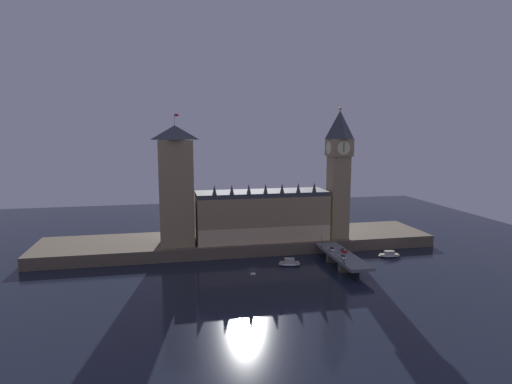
{
  "coord_description": "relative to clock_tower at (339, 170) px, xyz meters",
  "views": [
    {
      "loc": [
        -39.28,
        -196.02,
        66.46
      ],
      "look_at": [
        5.62,
        20.0,
        34.73
      ],
      "focal_mm": 30.0,
      "sensor_mm": 36.0,
      "label": 1
    }
  ],
  "objects": [
    {
      "name": "boat_downstream",
      "position": [
        20.38,
        -22.52,
        -43.56
      ],
      "size": [
        11.76,
        5.39,
        3.46
      ],
      "color": "white",
      "rests_on": "ground_plane"
    },
    {
      "name": "clock_tower",
      "position": [
        0.0,
        0.0,
        0.0
      ],
      "size": [
        12.69,
        12.8,
        72.59
      ],
      "color": "#9E845B",
      "rests_on": "embankment"
    },
    {
      "name": "car_northbound_lead",
      "position": [
        -12.49,
        -23.7,
        -38.19
      ],
      "size": [
        2.11,
        4.44,
        1.4
      ],
      "color": "white",
      "rests_on": "bridge"
    },
    {
      "name": "pedestrian_near_rail",
      "position": [
        -15.03,
        -44.29,
        -37.91
      ],
      "size": [
        0.38,
        0.38,
        1.76
      ],
      "color": "black",
      "rests_on": "bridge"
    },
    {
      "name": "street_lamp_mid",
      "position": [
        -4.47,
        -31.66,
        -34.31
      ],
      "size": [
        1.34,
        0.6,
        7.27
      ],
      "color": "#2D3333",
      "rests_on": "bridge"
    },
    {
      "name": "car_southbound_trail",
      "position": [
        -7.41,
        -27.52,
        -38.11
      ],
      "size": [
        2.06,
        4.58,
        1.57
      ],
      "color": "red",
      "rests_on": "bridge"
    },
    {
      "name": "bridge",
      "position": [
        -9.95,
        -31.66,
        -40.38
      ],
      "size": [
        11.55,
        46.0,
        5.98
      ],
      "color": "slate",
      "rests_on": "ground_plane"
    },
    {
      "name": "parliament_hall",
      "position": [
        -42.77,
        4.95,
        -24.94
      ],
      "size": [
        72.33,
        22.62,
        32.35
      ],
      "color": "#9E845B",
      "rests_on": "embankment"
    },
    {
      "name": "street_lamp_near",
      "position": [
        -15.43,
        -46.38,
        -34.27
      ],
      "size": [
        1.34,
        0.6,
        7.33
      ],
      "color": "#2D3333",
      "rests_on": "bridge"
    },
    {
      "name": "boat_upstream",
      "position": [
        -35.43,
        -25.84,
        -43.42
      ],
      "size": [
        11.49,
        6.72,
        3.85
      ],
      "color": "white",
      "rests_on": "ground_plane"
    },
    {
      "name": "street_lamp_far",
      "position": [
        -15.43,
        -16.94,
        -34.26
      ],
      "size": [
        1.34,
        0.6,
        7.34
      ],
      "color": "#2D3333",
      "rests_on": "bridge"
    },
    {
      "name": "ground_plane",
      "position": [
        -54.03,
        -26.66,
        -44.82
      ],
      "size": [
        400.0,
        400.0,
        0.0
      ],
      "primitive_type": "plane",
      "color": "black"
    },
    {
      "name": "car_northbound_trail",
      "position": [
        -12.49,
        -37.82,
        -38.16
      ],
      "size": [
        2.12,
        4.37,
        1.46
      ],
      "color": "white",
      "rests_on": "bridge"
    },
    {
      "name": "embankment",
      "position": [
        -54.03,
        12.34,
        -41.6
      ],
      "size": [
        220.0,
        42.0,
        6.44
      ],
      "color": "brown",
      "rests_on": "ground_plane"
    },
    {
      "name": "victoria_tower",
      "position": [
        -89.13,
        3.58,
        -6.86
      ],
      "size": [
        17.85,
        17.85,
        68.78
      ],
      "color": "#9E845B",
      "rests_on": "embankment"
    }
  ]
}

